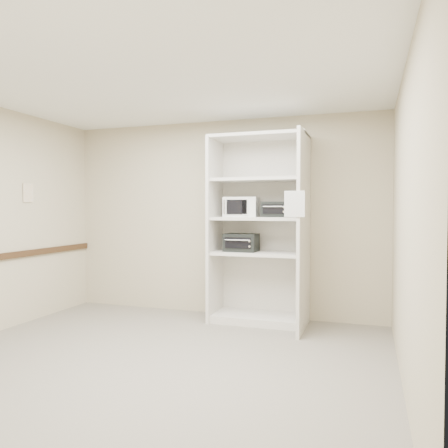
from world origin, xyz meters
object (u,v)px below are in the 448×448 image
(shelving_unit, at_px, (262,236))
(toaster_oven_upper, at_px, (275,209))
(microwave, at_px, (241,207))
(toaster_oven_lower, at_px, (242,242))

(shelving_unit, height_order, toaster_oven_upper, shelving_unit)
(microwave, bearing_deg, toaster_oven_lower, -76.69)
(shelving_unit, bearing_deg, toaster_oven_upper, 6.21)
(microwave, height_order, toaster_oven_lower, microwave)
(microwave, xyz_separation_m, toaster_oven_lower, (0.02, -0.06, -0.46))
(shelving_unit, distance_m, microwave, 0.47)
(shelving_unit, relative_size, microwave, 5.59)
(shelving_unit, xyz_separation_m, toaster_oven_upper, (0.16, 0.02, 0.34))
(toaster_oven_upper, distance_m, toaster_oven_lower, 0.62)
(shelving_unit, relative_size, toaster_oven_upper, 7.10)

